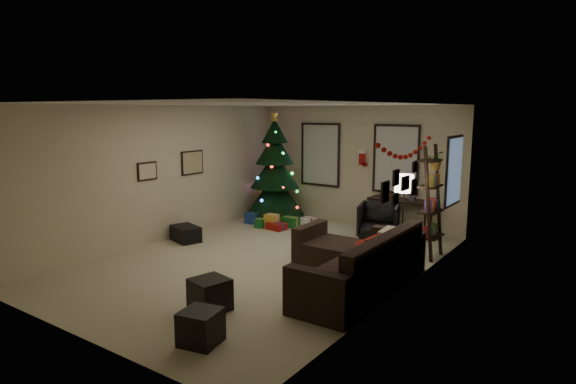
% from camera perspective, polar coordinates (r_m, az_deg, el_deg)
% --- Properties ---
extents(floor, '(7.00, 7.00, 0.00)m').
position_cam_1_polar(floor, '(8.59, -2.86, -8.08)').
color(floor, '#BAAE8C').
rests_on(floor, ground).
extents(ceiling, '(7.00, 7.00, 0.00)m').
position_cam_1_polar(ceiling, '(8.18, -3.02, 10.24)').
color(ceiling, white).
rests_on(ceiling, floor).
extents(wall_back, '(5.00, 0.00, 5.00)m').
position_cam_1_polar(wall_back, '(11.23, 8.07, 3.10)').
color(wall_back, beige).
rests_on(wall_back, floor).
extents(wall_front, '(5.00, 0.00, 5.00)m').
position_cam_1_polar(wall_front, '(5.96, -24.04, -3.45)').
color(wall_front, beige).
rests_on(wall_front, floor).
extents(wall_left, '(0.00, 7.00, 7.00)m').
position_cam_1_polar(wall_left, '(9.99, -14.37, 2.09)').
color(wall_left, beige).
rests_on(wall_left, floor).
extents(wall_right, '(0.00, 7.00, 7.00)m').
position_cam_1_polar(wall_right, '(7.05, 13.35, -0.94)').
color(wall_right, beige).
rests_on(wall_right, floor).
extents(window_back_left, '(1.05, 0.06, 1.50)m').
position_cam_1_polar(window_back_left, '(11.63, 3.84, 4.39)').
color(window_back_left, '#728CB2').
rests_on(window_back_left, wall_back).
extents(window_back_right, '(1.05, 0.06, 1.50)m').
position_cam_1_polar(window_back_right, '(10.79, 12.54, 3.77)').
color(window_back_right, '#728CB2').
rests_on(window_back_right, wall_back).
extents(window_right_wall, '(0.06, 0.90, 1.30)m').
position_cam_1_polar(window_right_wall, '(9.43, 18.94, 2.35)').
color(window_right_wall, '#728CB2').
rests_on(window_right_wall, wall_right).
extents(christmas_tree, '(1.41, 1.41, 2.62)m').
position_cam_1_polar(christmas_tree, '(11.56, -1.55, 2.05)').
color(christmas_tree, black).
rests_on(christmas_tree, floor).
extents(presents, '(1.50, 1.01, 0.30)m').
position_cam_1_polar(presents, '(11.10, -1.61, -3.36)').
color(presents, '#14591E').
rests_on(presents, floor).
extents(sofa, '(1.92, 2.78, 0.88)m').
position_cam_1_polar(sofa, '(7.49, 8.00, -8.54)').
color(sofa, black).
rests_on(sofa, floor).
extents(pillow_red_a, '(0.23, 0.42, 0.41)m').
position_cam_1_polar(pillow_red_a, '(6.65, 8.32, -7.72)').
color(pillow_red_a, maroon).
rests_on(pillow_red_a, sofa).
extents(pillow_red_b, '(0.14, 0.41, 0.40)m').
position_cam_1_polar(pillow_red_b, '(7.03, 9.91, -6.81)').
color(pillow_red_b, maroon).
rests_on(pillow_red_b, sofa).
extents(pillow_cream, '(0.17, 0.47, 0.46)m').
position_cam_1_polar(pillow_cream, '(7.44, 11.43, -6.02)').
color(pillow_cream, beige).
rests_on(pillow_cream, sofa).
extents(ottoman_near, '(0.53, 0.53, 0.43)m').
position_cam_1_polar(ottoman_near, '(6.61, -9.12, -11.76)').
color(ottoman_near, black).
rests_on(ottoman_near, floor).
extents(ottoman_far, '(0.49, 0.49, 0.39)m').
position_cam_1_polar(ottoman_far, '(5.77, -10.18, -15.29)').
color(ottoman_far, black).
rests_on(ottoman_far, floor).
extents(desk, '(1.36, 0.49, 0.74)m').
position_cam_1_polar(desk, '(10.59, 13.08, -1.28)').
color(desk, black).
rests_on(desk, floor).
extents(desk_chair, '(0.88, 0.85, 0.74)m').
position_cam_1_polar(desk_chair, '(10.14, 10.56, -3.30)').
color(desk_chair, black).
rests_on(desk_chair, floor).
extents(bookshelf, '(0.30, 0.59, 2.01)m').
position_cam_1_polar(bookshelf, '(8.92, 16.51, -1.35)').
color(bookshelf, black).
rests_on(bookshelf, floor).
extents(potted_plant, '(0.44, 0.39, 0.44)m').
position_cam_1_polar(potted_plant, '(8.92, 17.00, 3.90)').
color(potted_plant, '#4C4C4C').
rests_on(potted_plant, bookshelf).
extents(floor_lamp, '(0.32, 0.32, 1.52)m').
position_cam_1_polar(floor_lamp, '(8.56, 13.40, 0.33)').
color(floor_lamp, black).
rests_on(floor_lamp, floor).
extents(art_map, '(0.04, 0.60, 0.50)m').
position_cam_1_polar(art_map, '(10.47, -11.15, 3.40)').
color(art_map, black).
rests_on(art_map, wall_left).
extents(art_abstract, '(0.04, 0.45, 0.35)m').
position_cam_1_polar(art_abstract, '(9.70, -16.16, 2.35)').
color(art_abstract, black).
rests_on(art_abstract, wall_left).
extents(gallery, '(0.03, 1.25, 0.54)m').
position_cam_1_polar(gallery, '(6.95, 13.05, 0.78)').
color(gallery, black).
rests_on(gallery, wall_right).
extents(garland, '(0.08, 1.90, 0.30)m').
position_cam_1_polar(garland, '(7.11, 13.63, 4.98)').
color(garland, '#A5140C').
rests_on(garland, wall_right).
extents(stocking_left, '(0.20, 0.05, 0.36)m').
position_cam_1_polar(stocking_left, '(11.37, 7.68, 3.80)').
color(stocking_left, '#990F0C').
rests_on(stocking_left, wall_back).
extents(stocking_right, '(0.20, 0.05, 0.36)m').
position_cam_1_polar(stocking_right, '(11.03, 8.72, 4.01)').
color(stocking_right, '#990F0C').
rests_on(stocking_right, wall_back).
extents(storage_bin, '(0.71, 0.58, 0.31)m').
position_cam_1_polar(storage_bin, '(10.00, -11.88, -4.79)').
color(storage_bin, black).
rests_on(storage_bin, floor).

